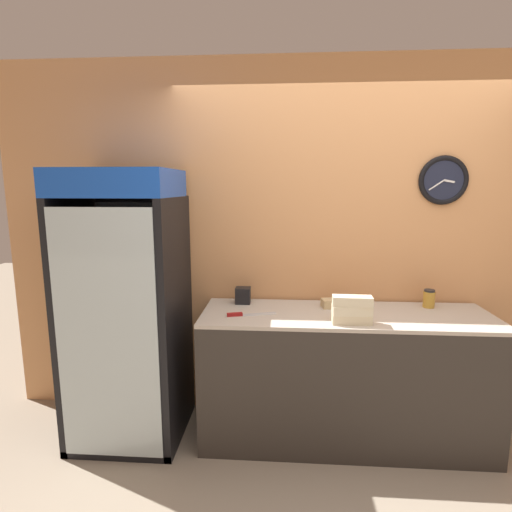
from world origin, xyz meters
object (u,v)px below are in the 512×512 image
object	(u,v)px
beverage_cooler	(129,293)
napkin_dispenser	(243,295)
sandwich_stack_middle	(353,310)
chefs_knife	(245,314)
sandwich_stack_bottom	(352,319)
sandwich_flat_left	(338,303)
sandwich_stack_top	(353,301)
condiment_jar	(429,299)

from	to	relation	value
beverage_cooler	napkin_dispenser	distance (m)	0.81
sandwich_stack_middle	chefs_knife	xyz separation A→B (m)	(-0.69, 0.11, -0.08)
sandwich_stack_bottom	sandwich_stack_middle	distance (m)	0.06
sandwich_flat_left	sandwich_stack_bottom	bearing A→B (deg)	-82.91
chefs_knife	sandwich_stack_middle	bearing A→B (deg)	-9.34
sandwich_stack_middle	sandwich_stack_top	bearing A→B (deg)	180.00
sandwich_stack_middle	sandwich_flat_left	distance (m)	0.35
napkin_dispenser	chefs_knife	bearing A→B (deg)	-81.63
sandwich_stack_bottom	sandwich_stack_top	xyz separation A→B (m)	(0.00, 0.00, 0.12)
sandwich_stack_top	sandwich_flat_left	world-z (taller)	sandwich_stack_top
beverage_cooler	sandwich_stack_middle	xyz separation A→B (m)	(1.53, -0.21, -0.02)
condiment_jar	napkin_dispenser	bearing A→B (deg)	179.76
sandwich_flat_left	chefs_knife	bearing A→B (deg)	-160.42
beverage_cooler	chefs_knife	distance (m)	0.84
sandwich_stack_top	napkin_dispenser	xyz separation A→B (m)	(-0.74, 0.39, -0.09)
beverage_cooler	sandwich_stack_top	distance (m)	1.54
napkin_dispenser	sandwich_flat_left	bearing A→B (deg)	-4.02
sandwich_stack_bottom	sandwich_flat_left	world-z (taller)	same
sandwich_stack_top	chefs_knife	size ratio (longest dim) A/B	0.74
sandwich_stack_top	napkin_dispenser	world-z (taller)	sandwich_stack_top
beverage_cooler	napkin_dispenser	xyz separation A→B (m)	(0.79, 0.18, -0.05)
sandwich_stack_middle	sandwich_flat_left	bearing A→B (deg)	97.09
sandwich_stack_middle	chefs_knife	bearing A→B (deg)	170.66
sandwich_stack_bottom	chefs_knife	size ratio (longest dim) A/B	0.74
napkin_dispenser	sandwich_stack_top	bearing A→B (deg)	-28.21
sandwich_stack_bottom	sandwich_stack_middle	bearing A→B (deg)	0.00
sandwich_stack_top	sandwich_flat_left	xyz separation A→B (m)	(-0.04, 0.35, -0.12)
sandwich_stack_top	napkin_dispenser	size ratio (longest dim) A/B	2.07
sandwich_flat_left	chefs_knife	size ratio (longest dim) A/B	0.74
sandwich_stack_top	sandwich_stack_middle	bearing A→B (deg)	0.00
chefs_knife	napkin_dispenser	xyz separation A→B (m)	(-0.04, 0.28, 0.05)
beverage_cooler	sandwich_stack_bottom	bearing A→B (deg)	-7.89
chefs_knife	sandwich_stack_top	bearing A→B (deg)	-9.34
sandwich_stack_top	condiment_jar	xyz separation A→B (m)	(0.61, 0.39, -0.08)
beverage_cooler	sandwich_stack_bottom	distance (m)	1.54
sandwich_stack_middle	sandwich_flat_left	xyz separation A→B (m)	(-0.04, 0.35, -0.06)
sandwich_flat_left	sandwich_stack_middle	bearing A→B (deg)	-82.91
beverage_cooler	condiment_jar	bearing A→B (deg)	4.76
sandwich_stack_middle	napkin_dispenser	bearing A→B (deg)	151.79
sandwich_stack_bottom	condiment_jar	world-z (taller)	condiment_jar
beverage_cooler	napkin_dispenser	world-z (taller)	beverage_cooler
sandwich_stack_middle	chefs_knife	world-z (taller)	sandwich_stack_middle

